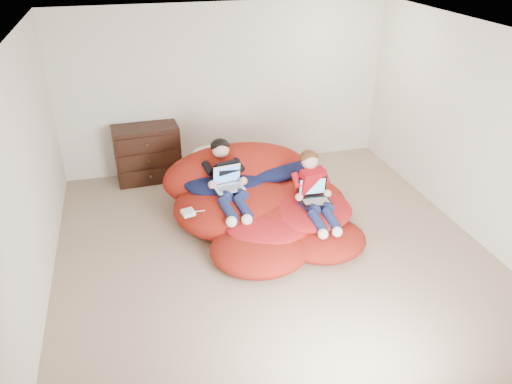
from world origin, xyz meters
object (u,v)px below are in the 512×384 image
object	(u,v)px
laptop_white	(228,182)
younger_boy	(314,188)
laptop_black	(314,195)
older_boy	(226,176)
dresser	(148,154)
beanbag_pile	(259,201)

from	to	relation	value
laptop_white	younger_boy	bearing A→B (deg)	-25.09
laptop_black	younger_boy	bearing A→B (deg)	90.00
older_boy	laptop_black	distance (m)	1.13
dresser	younger_boy	size ratio (longest dim) A/B	1.03
beanbag_pile	younger_boy	bearing A→B (deg)	-42.02
dresser	beanbag_pile	distance (m)	2.05
beanbag_pile	older_boy	distance (m)	0.57
laptop_black	beanbag_pile	bearing A→B (deg)	136.82
dresser	laptop_white	world-z (taller)	dresser
laptop_black	older_boy	bearing A→B (deg)	148.09
older_boy	laptop_white	world-z (taller)	older_boy
older_boy	laptop_black	xyz separation A→B (m)	(0.96, -0.60, -0.09)
younger_boy	laptop_white	world-z (taller)	younger_boy
dresser	younger_boy	xyz separation A→B (m)	(1.85, -2.07, 0.22)
beanbag_pile	laptop_black	world-z (taller)	beanbag_pile
younger_boy	laptop_white	size ratio (longest dim) A/B	2.49
laptop_black	laptop_white	bearing A→B (deg)	153.92
beanbag_pile	older_boy	size ratio (longest dim) A/B	1.94
older_boy	younger_boy	distance (m)	1.12
younger_boy	dresser	bearing A→B (deg)	131.72
dresser	laptop_white	bearing A→B (deg)	-61.26
younger_boy	beanbag_pile	bearing A→B (deg)	137.98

